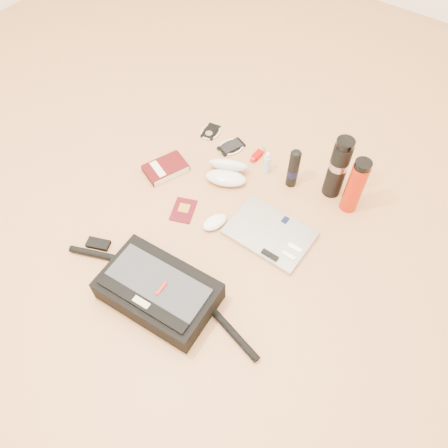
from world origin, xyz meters
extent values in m
plane|color=#B9804D|center=(0.00, 0.00, 0.00)|extent=(4.00, 4.00, 0.00)
cube|color=black|center=(0.01, -0.31, 0.05)|extent=(0.41, 0.27, 0.10)
cube|color=#2E3136|center=(0.01, -0.32, 0.10)|extent=(0.36, 0.20, 0.01)
cube|color=black|center=(0.02, -0.39, 0.10)|extent=(0.35, 0.06, 0.01)
cube|color=beige|center=(0.02, -0.39, 0.10)|extent=(0.06, 0.03, 0.01)
cube|color=#B7140A|center=(0.04, -0.32, 0.10)|extent=(0.01, 0.05, 0.01)
cylinder|color=black|center=(-0.28, -0.32, 0.01)|extent=(0.23, 0.12, 0.03)
cylinder|color=black|center=(0.29, -0.27, 0.01)|extent=(0.24, 0.08, 0.03)
cube|color=black|center=(-0.32, -0.29, 0.01)|extent=(0.10, 0.07, 0.02)
cube|color=#A4A4A7|center=(0.18, 0.14, 0.01)|extent=(0.32, 0.22, 0.02)
cube|color=black|center=(0.20, 0.22, 0.02)|extent=(0.02, 0.03, 0.00)
cube|color=white|center=(0.29, 0.13, 0.02)|extent=(0.06, 0.02, 0.01)
cube|color=white|center=(0.29, 0.08, 0.02)|extent=(0.05, 0.02, 0.01)
cube|color=black|center=(0.24, 0.05, 0.03)|extent=(0.07, 0.02, 0.01)
cube|color=#3F090B|center=(-0.36, 0.16, 0.02)|extent=(0.17, 0.21, 0.03)
cube|color=beige|center=(-0.31, 0.13, 0.02)|extent=(0.06, 0.16, 0.03)
cube|color=beige|center=(-0.37, 0.12, 0.03)|extent=(0.10, 0.06, 0.00)
cube|color=#470911|center=(-0.16, 0.03, 0.00)|extent=(0.12, 0.14, 0.00)
cube|color=gold|center=(-0.17, 0.04, 0.01)|extent=(0.06, 0.06, 0.00)
ellipsoid|color=white|center=(-0.02, 0.05, 0.02)|extent=(0.09, 0.12, 0.03)
ellipsoid|color=silver|center=(-0.11, 0.25, 0.02)|extent=(0.19, 0.15, 0.05)
ellipsoid|color=silver|center=(-0.14, 0.30, 0.05)|extent=(0.19, 0.15, 0.10)
ellipsoid|color=black|center=(-0.14, 0.24, 0.03)|extent=(0.05, 0.05, 0.02)
ellipsoid|color=black|center=(-0.08, 0.27, 0.03)|extent=(0.05, 0.05, 0.02)
cylinder|color=black|center=(-0.11, 0.25, 0.03)|extent=(0.03, 0.02, 0.01)
cube|color=black|center=(-0.35, 0.46, 0.00)|extent=(0.08, 0.11, 0.01)
cylinder|color=#A1A1A4|center=(-0.34, 0.44, 0.01)|extent=(0.04, 0.04, 0.00)
torus|color=silver|center=(-0.35, 0.46, 0.01)|extent=(0.10, 0.10, 0.01)
cube|color=black|center=(-0.21, 0.43, 0.01)|extent=(0.10, 0.13, 0.01)
cube|color=black|center=(-0.21, 0.43, 0.01)|extent=(0.08, 0.11, 0.00)
torus|color=white|center=(-0.21, 0.43, 0.01)|extent=(0.12, 0.12, 0.01)
cube|color=#B10200|center=(-0.09, 0.45, 0.01)|extent=(0.03, 0.05, 0.02)
cube|color=red|center=(-0.09, 0.42, 0.01)|extent=(0.02, 0.02, 0.02)
cylinder|color=#ADADB0|center=(-0.08, 0.49, 0.01)|extent=(0.02, 0.03, 0.02)
cylinder|color=#AAD4EE|center=(-0.01, 0.40, 0.04)|extent=(0.04, 0.04, 0.09)
cylinder|color=silver|center=(-0.01, 0.40, 0.09)|extent=(0.03, 0.03, 0.02)
cylinder|color=white|center=(-0.01, 0.40, 0.11)|extent=(0.02, 0.02, 0.01)
cylinder|color=black|center=(0.11, 0.41, 0.09)|extent=(0.05, 0.05, 0.18)
cylinder|color=black|center=(0.11, 0.41, 0.07)|extent=(0.05, 0.05, 0.04)
ellipsoid|color=black|center=(0.11, 0.41, 0.18)|extent=(0.04, 0.04, 0.02)
cylinder|color=black|center=(0.27, 0.47, 0.13)|extent=(0.10, 0.10, 0.26)
cylinder|color=#AEAEB1|center=(0.27, 0.47, 0.16)|extent=(0.10, 0.10, 0.03)
cylinder|color=black|center=(0.27, 0.47, 0.27)|extent=(0.09, 0.09, 0.03)
cylinder|color=#A81C07|center=(0.36, 0.44, 0.12)|extent=(0.08, 0.08, 0.23)
cylinder|color=black|center=(0.36, 0.44, 0.25)|extent=(0.07, 0.07, 0.02)
camera|label=1|loc=(0.59, -0.73, 1.40)|focal=35.00mm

